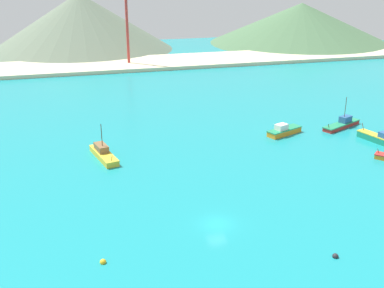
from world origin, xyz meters
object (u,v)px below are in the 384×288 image
fishing_boat_3 (284,131)px  buoy_0 (103,262)px  fishing_boat_2 (342,124)px  fishing_boat_9 (382,139)px  fishing_boat_0 (103,154)px  buoy_2 (335,256)px  radio_tower (127,21)px

fishing_boat_3 → buoy_0: 53.43m
fishing_boat_2 → fishing_boat_9: (2.00, -10.83, 0.14)m
fishing_boat_3 → fishing_boat_9: 19.09m
fishing_boat_0 → buoy_0: (-3.01, -32.34, -0.70)m
fishing_boat_9 → buoy_0: fishing_boat_9 is taller
buoy_2 → fishing_boat_3: bearing=72.1°
buoy_0 → buoy_2: (26.94, -6.24, -0.00)m
fishing_boat_2 → buoy_0: bearing=-146.6°
buoy_2 → radio_tower: radio_tower is taller
fishing_boat_0 → fishing_boat_9: size_ratio=0.97×
fishing_boat_3 → buoy_0: size_ratio=11.33×
fishing_boat_2 → buoy_2: fishing_boat_2 is taller
buoy_0 → fishing_boat_9: bearing=24.0°
fishing_boat_3 → buoy_2: 43.43m
fishing_boat_3 → buoy_0: (-40.28, -35.09, -0.71)m
fishing_boat_2 → fishing_boat_9: 11.01m
buoy_0 → radio_tower: radio_tower is taller
fishing_boat_2 → buoy_2: (-27.65, -42.21, -0.61)m
radio_tower → fishing_boat_9: bearing=-67.5°
fishing_boat_2 → fishing_boat_3: size_ratio=1.27×
fishing_boat_3 → fishing_boat_0: bearing=-175.8°
buoy_0 → fishing_boat_0: bearing=84.7°
fishing_boat_9 → buoy_2: (-29.65, -31.38, -0.75)m
buoy_2 → radio_tower: (-7.52, 120.95, 15.26)m
fishing_boat_2 → radio_tower: 87.47m
buoy_0 → fishing_boat_2: bearing=33.4°
fishing_boat_2 → fishing_boat_9: bearing=-79.5°
fishing_boat_0 → fishing_boat_3: size_ratio=1.21×
fishing_boat_3 → buoy_0: bearing=-138.9°
fishing_boat_0 → radio_tower: bearing=78.7°
buoy_2 → fishing_boat_2: bearing=56.8°
fishing_boat_2 → fishing_boat_0: bearing=-176.0°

